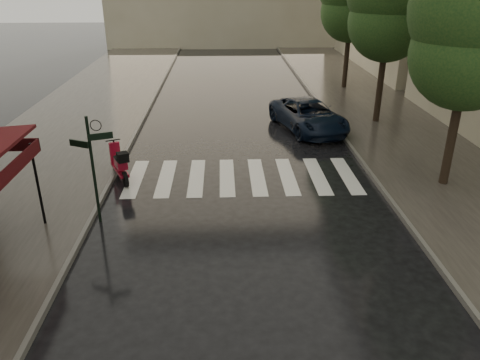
{
  "coord_description": "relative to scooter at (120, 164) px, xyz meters",
  "views": [
    {
      "loc": [
        2.32,
        -8.82,
        6.52
      ],
      "look_at": [
        2.77,
        2.61,
        1.4
      ],
      "focal_mm": 35.0,
      "sensor_mm": 36.0,
      "label": 1
    }
  ],
  "objects": [
    {
      "name": "sidewalk_near",
      "position": [
        -3.34,
        6.09,
        -0.51
      ],
      "size": [
        6.0,
        60.0,
        0.12
      ],
      "primitive_type": "cube",
      "color": "#38332D",
      "rests_on": "ground"
    },
    {
      "name": "tree_near",
      "position": [
        10.76,
        -0.91,
        4.75
      ],
      "size": [
        3.8,
        3.8,
        7.99
      ],
      "color": "black",
      "rests_on": "sidewalk_far"
    },
    {
      "name": "curb_far",
      "position": [
        8.61,
        6.09,
        -0.5
      ],
      "size": [
        0.12,
        60.0,
        0.16
      ],
      "primitive_type": "cube",
      "color": "#595651",
      "rests_on": "ground"
    },
    {
      "name": "crosswalk",
      "position": [
        4.14,
        0.09,
        -0.57
      ],
      "size": [
        7.85,
        3.2,
        0.01
      ],
      "color": "silver",
      "rests_on": "ground"
    },
    {
      "name": "scooter",
      "position": [
        0.0,
        0.0,
        0.0
      ],
      "size": [
        0.99,
        1.75,
        1.23
      ],
      "rotation": [
        0.0,
        0.0,
        0.43
      ],
      "color": "black",
      "rests_on": "ground"
    },
    {
      "name": "curb_near",
      "position": [
        -0.29,
        6.09,
        -0.5
      ],
      "size": [
        0.12,
        60.0,
        0.16
      ],
      "primitive_type": "cube",
      "color": "#595651",
      "rests_on": "ground"
    },
    {
      "name": "ground",
      "position": [
        1.16,
        -5.91,
        -0.57
      ],
      "size": [
        120.0,
        120.0,
        0.0
      ],
      "primitive_type": "plane",
      "color": "black",
      "rests_on": "ground"
    },
    {
      "name": "parked_car",
      "position": [
        7.31,
        5.27,
        0.09
      ],
      "size": [
        3.37,
        5.18,
        1.33
      ],
      "primitive_type": "imported",
      "rotation": [
        0.0,
        0.0,
        0.27
      ],
      "color": "black",
      "rests_on": "ground"
    },
    {
      "name": "signpost",
      "position": [
        -0.03,
        -2.91,
        1.26
      ],
      "size": [
        1.17,
        0.29,
        3.1
      ],
      "color": "black",
      "rests_on": "ground"
    },
    {
      "name": "sidewalk_far",
      "position": [
        11.41,
        6.09,
        -0.51
      ],
      "size": [
        5.5,
        60.0,
        0.12
      ],
      "primitive_type": "cube",
      "color": "#38332D",
      "rests_on": "ground"
    }
  ]
}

